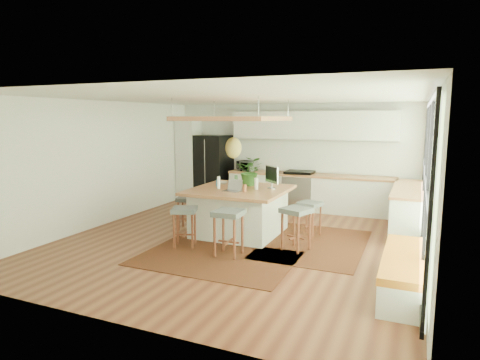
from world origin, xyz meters
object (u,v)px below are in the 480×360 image
at_px(fridge, 213,169).
at_px(island, 240,211).
at_px(stool_left_side, 188,212).
at_px(island_plant, 250,174).
at_px(stool_right_front, 296,231).
at_px(stool_right_back, 310,218).
at_px(stool_near_left, 185,228).
at_px(stool_near_right, 229,236).
at_px(monitor, 272,176).
at_px(microwave, 247,165).
at_px(laptop, 232,185).

relative_size(fridge, island, 1.00).
distance_m(stool_left_side, island_plant, 1.55).
xyz_separation_m(stool_right_front, stool_right_back, (0.00, 0.98, 0.00)).
bearing_deg(stool_near_left, stool_left_side, 118.01).
bearing_deg(stool_near_right, stool_near_left, 171.54).
bearing_deg(stool_near_right, monitor, 82.59).
distance_m(monitor, microwave, 2.82).
xyz_separation_m(stool_right_back, island_plant, (-1.29, 0.04, 0.81)).
xyz_separation_m(stool_near_left, monitor, (1.16, 1.46, 0.83)).
bearing_deg(monitor, stool_left_side, -125.22).
relative_size(fridge, stool_left_side, 2.70).
bearing_deg(laptop, stool_near_right, -58.24).
distance_m(fridge, stool_near_right, 4.73).
distance_m(laptop, monitor, 0.88).
xyz_separation_m(laptop, island_plant, (0.06, 0.80, 0.12)).
bearing_deg(fridge, island, -44.81).
bearing_deg(stool_right_front, stool_right_back, 89.82).
xyz_separation_m(monitor, microwave, (-1.52, 2.37, -0.10)).
relative_size(stool_right_front, stool_left_side, 1.12).
bearing_deg(stool_right_front, stool_near_left, -162.41).
bearing_deg(stool_near_left, stool_right_front, 17.59).
bearing_deg(stool_right_back, microwave, 135.40).
relative_size(stool_near_left, stool_near_right, 0.92).
bearing_deg(island_plant, microwave, 114.13).
relative_size(laptop, island_plant, 0.56).
distance_m(fridge, stool_near_left, 4.21).
relative_size(island, stool_right_front, 2.41).
bearing_deg(laptop, stool_right_front, 0.98).
height_order(stool_right_back, laptop, laptop).
height_order(stool_right_front, stool_right_back, stool_right_front).
xyz_separation_m(stool_near_left, laptop, (0.57, 0.83, 0.70)).
height_order(monitor, microwave, monitor).
xyz_separation_m(island, microwave, (-0.94, 2.66, 0.63)).
distance_m(stool_near_right, stool_right_back, 1.98).
distance_m(monitor, island_plant, 0.55).
relative_size(stool_right_front, island_plant, 1.26).
xyz_separation_m(laptop, monitor, (0.59, 0.64, 0.14)).
relative_size(stool_near_right, laptop, 2.33).
distance_m(island, stool_near_left, 1.32).
relative_size(stool_near_left, stool_right_back, 1.06).
xyz_separation_m(stool_right_front, microwave, (-2.28, 3.23, 0.74)).
bearing_deg(fridge, island_plant, -39.13).
height_order(stool_near_left, stool_right_back, stool_near_left).
distance_m(fridge, stool_left_side, 3.02).
bearing_deg(island_plant, stool_near_right, -79.77).
distance_m(stool_near_right, laptop, 1.25).
distance_m(stool_right_front, stool_left_side, 2.53).
xyz_separation_m(fridge, stool_right_back, (3.34, -2.33, -0.57)).
xyz_separation_m(stool_near_left, stool_near_right, (0.95, -0.14, 0.00)).
relative_size(fridge, stool_near_right, 2.34).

